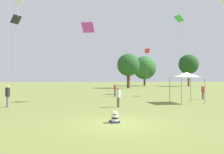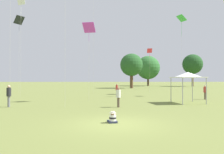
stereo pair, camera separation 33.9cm
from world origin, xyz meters
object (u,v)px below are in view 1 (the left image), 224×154
distant_tree_2 (189,64)px  person_standing_1 (8,94)px  seated_toddler (115,118)px  person_standing_0 (115,89)px  kite_7 (18,2)px  kite_2 (16,21)px  person_standing_2 (118,95)px  distant_tree_0 (128,65)px  person_standing_3 (203,91)px  distant_tree_1 (144,68)px  kite_5 (179,20)px  canopy_tent (186,75)px  kite_1 (223,4)px  kite_4 (88,29)px  kite_6 (147,52)px

distant_tree_2 → person_standing_1: bearing=-125.4°
seated_toddler → person_standing_0: person_standing_0 is taller
kite_7 → kite_2: bearing=-0.1°
seated_toddler → person_standing_2: 6.01m
person_standing_1 → person_standing_0: bearing=-77.1°
distant_tree_0 → person_standing_3: bearing=-80.9°
person_standing_1 → kite_7: kite_7 is taller
seated_toddler → kite_2: (-13.87, 23.16, 10.90)m
person_standing_0 → kite_7: size_ratio=0.12×
person_standing_2 → distant_tree_1: size_ratio=0.16×
person_standing_2 → kite_5: kite_5 is taller
canopy_tent → kite_7: kite_7 is taller
person_standing_0 → distant_tree_1: (11.75, 41.05, 4.76)m
kite_5 → distant_tree_0: kite_5 is taller
seated_toddler → kite_5: size_ratio=0.05×
kite_7 → seated_toddler: bearing=-170.3°
seated_toddler → person_standing_3: person_standing_3 is taller
kite_5 → kite_7: kite_7 is taller
person_standing_0 → kite_5: bearing=-84.9°
canopy_tent → kite_1: size_ratio=0.22×
person_standing_2 → kite_1: kite_1 is taller
canopy_tent → kite_4: size_ratio=0.37×
seated_toddler → person_standing_2: person_standing_2 is taller
person_standing_1 → distant_tree_1: distant_tree_1 is taller
kite_5 → distant_tree_2: 35.92m
person_standing_0 → kite_1: size_ratio=0.12×
kite_1 → kite_4: size_ratio=1.69×
person_standing_0 → distant_tree_1: distant_tree_1 is taller
kite_6 → person_standing_1: bearing=-65.7°
seated_toddler → canopy_tent: 11.30m
seated_toddler → person_standing_3: 15.81m
distant_tree_1 → person_standing_3: bearing=-93.2°
person_standing_0 → kite_4: bearing=134.1°
distant_tree_1 → kite_1: bearing=-86.5°
person_standing_3 → canopy_tent: canopy_tent is taller
distant_tree_2 → person_standing_3: bearing=-110.1°
kite_2 → kite_4: 17.93m
kite_6 → kite_4: bearing=-59.1°
kite_2 → canopy_tent: bearing=133.5°
kite_1 → distant_tree_2: kite_1 is taller
kite_6 → distant_tree_2: size_ratio=0.72×
kite_5 → kite_7: bearing=119.5°
person_standing_3 → kite_6: bearing=-28.8°
person_standing_1 → person_standing_2: person_standing_1 is taller
person_standing_0 → distant_tree_2: 44.18m
seated_toddler → kite_2: 29.11m
kite_1 → distant_tree_2: bearing=9.9°
kite_6 → distant_tree_2: (18.87, 30.99, 0.28)m
person_standing_2 → kite_2: 24.71m
person_standing_0 → distant_tree_2: size_ratio=0.17×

